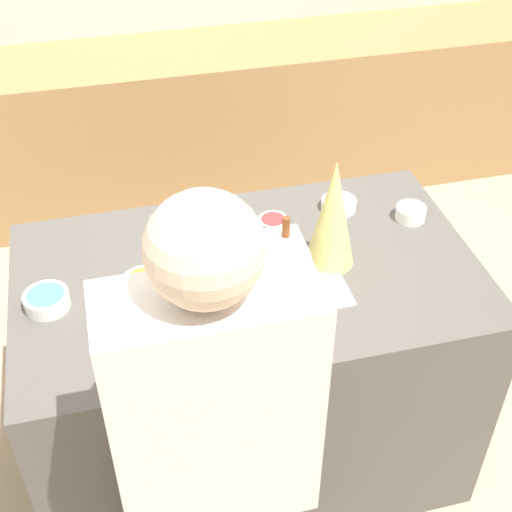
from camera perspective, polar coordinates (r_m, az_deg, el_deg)
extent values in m
plane|color=tan|center=(2.99, -0.49, -14.94)|extent=(12.00, 12.00, 0.00)
cube|color=#9E7547|center=(4.12, -6.75, 10.18)|extent=(6.00, 0.60, 0.89)
cube|color=#514C47|center=(2.63, -0.55, -8.99)|extent=(1.51, 0.89, 0.93)
cube|color=silver|center=(2.23, 1.28, -2.64)|extent=(0.47, 0.27, 0.01)
cube|color=brown|center=(2.19, 1.30, -1.44)|extent=(0.17, 0.14, 0.12)
cube|color=white|center=(2.14, 1.33, 0.36)|extent=(0.19, 0.15, 0.06)
cylinder|color=brown|center=(2.12, 2.42, 2.33)|extent=(0.02, 0.02, 0.07)
cone|color=#DBD675|center=(2.24, 6.16, 3.37)|extent=(0.16, 0.16, 0.38)
cylinder|color=silver|center=(2.47, 1.38, 2.60)|extent=(0.10, 0.10, 0.04)
cylinder|color=red|center=(2.46, 1.39, 2.89)|extent=(0.08, 0.08, 0.01)
cylinder|color=white|center=(2.57, 12.27, 3.39)|extent=(0.11, 0.11, 0.05)
cylinder|color=white|center=(2.56, 12.32, 3.72)|extent=(0.09, 0.09, 0.01)
cylinder|color=white|center=(2.59, 6.64, 4.13)|extent=(0.13, 0.13, 0.04)
cylinder|color=yellow|center=(2.58, 6.66, 4.37)|extent=(0.10, 0.10, 0.01)
cylinder|color=white|center=(2.48, -6.82, 2.46)|extent=(0.10, 0.10, 0.04)
cylinder|color=brown|center=(2.47, -6.84, 2.73)|extent=(0.08, 0.08, 0.01)
cylinder|color=white|center=(2.25, -16.39, -3.44)|extent=(0.14, 0.14, 0.05)
cylinder|color=#4770DB|center=(2.24, -16.47, -3.09)|extent=(0.11, 0.11, 0.01)
cylinder|color=white|center=(2.26, -8.95, -2.14)|extent=(0.14, 0.14, 0.04)
cylinder|color=orange|center=(2.25, -8.98, -1.87)|extent=(0.11, 0.11, 0.01)
cube|color=silver|center=(1.61, -3.41, -11.97)|extent=(0.46, 0.20, 0.67)
sphere|color=beige|center=(1.29, -4.15, 0.51)|extent=(0.23, 0.23, 0.23)
cylinder|color=beige|center=(1.66, -5.13, -2.79)|extent=(0.08, 0.46, 0.08)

